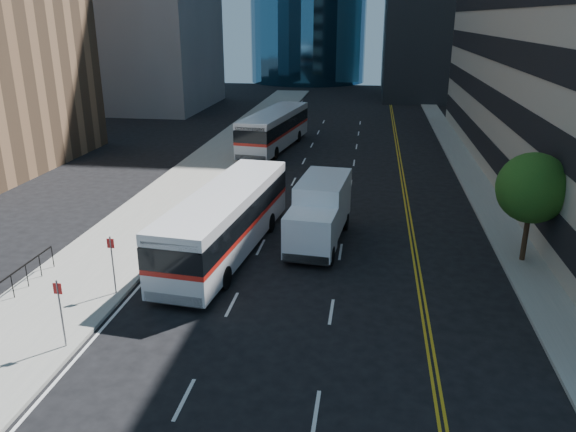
{
  "coord_description": "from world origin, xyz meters",
  "views": [
    {
      "loc": [
        1.67,
        -17.48,
        10.89
      ],
      "look_at": [
        -1.67,
        5.03,
        2.8
      ],
      "focal_mm": 35.0,
      "sensor_mm": 36.0,
      "label": 1
    }
  ],
  "objects_px": {
    "street_tree": "(533,188)",
    "bus_rear": "(274,129)",
    "bus_front": "(227,219)",
    "box_truck": "(320,211)"
  },
  "relations": [
    {
      "from": "street_tree",
      "to": "bus_front",
      "type": "relative_size",
      "value": 0.41
    },
    {
      "from": "bus_rear",
      "to": "box_truck",
      "type": "xyz_separation_m",
      "value": [
        5.95,
        -21.12,
        -0.08
      ]
    },
    {
      "from": "box_truck",
      "to": "bus_rear",
      "type": "bearing_deg",
      "value": 111.0
    },
    {
      "from": "street_tree",
      "to": "box_truck",
      "type": "xyz_separation_m",
      "value": [
        -9.65,
        1.07,
        -1.97
      ]
    },
    {
      "from": "street_tree",
      "to": "bus_rear",
      "type": "relative_size",
      "value": 0.4
    },
    {
      "from": "street_tree",
      "to": "bus_rear",
      "type": "xyz_separation_m",
      "value": [
        -15.6,
        22.19,
        -1.88
      ]
    },
    {
      "from": "bus_front",
      "to": "bus_rear",
      "type": "distance_m",
      "value": 23.16
    },
    {
      "from": "bus_front",
      "to": "box_truck",
      "type": "relative_size",
      "value": 1.83
    },
    {
      "from": "street_tree",
      "to": "bus_rear",
      "type": "height_order",
      "value": "street_tree"
    },
    {
      "from": "bus_front",
      "to": "bus_rear",
      "type": "relative_size",
      "value": 0.98
    }
  ]
}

